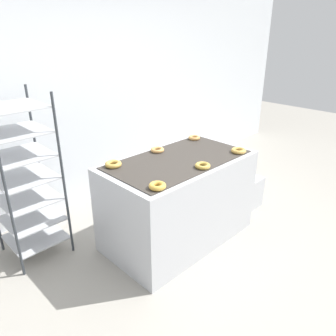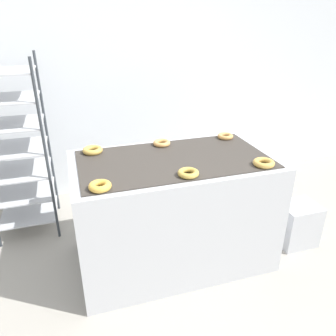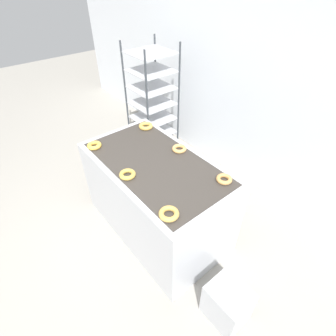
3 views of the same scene
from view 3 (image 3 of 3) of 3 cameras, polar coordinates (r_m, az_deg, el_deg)
name	(u,v)px [view 3 (image 3 of 3)]	position (r m, az deg, el deg)	size (l,w,h in m)	color
ground_plane	(105,259)	(2.90, -13.52, -18.72)	(14.00, 14.00, 0.00)	#9E998E
wall_back	(260,75)	(3.17, 19.49, 18.54)	(8.00, 0.05, 2.80)	silver
fryer_machine	(157,197)	(2.73, -2.45, -6.38)	(1.53, 0.86, 0.92)	#B7BABF
baking_rack_cart	(152,103)	(3.73, -3.42, 13.93)	(0.53, 0.54, 1.61)	#33383D
glaze_bin	(227,303)	(2.46, 12.74, -26.80)	(0.33, 0.29, 0.39)	#B7BABF
donut_near_left	(94,145)	(2.71, -15.75, 4.75)	(0.14, 0.14, 0.04)	gold
donut_near_center	(127,174)	(2.29, -8.85, -1.36)	(0.14, 0.14, 0.04)	gold
donut_near_right	(169,214)	(1.95, 0.20, -9.93)	(0.15, 0.15, 0.04)	gold
donut_far_left	(146,126)	(2.95, -4.84, 9.09)	(0.15, 0.15, 0.04)	gold
donut_far_center	(179,149)	(2.57, 2.46, 4.23)	(0.14, 0.14, 0.04)	tan
donut_far_right	(224,179)	(2.27, 12.12, -2.37)	(0.14, 0.14, 0.04)	tan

